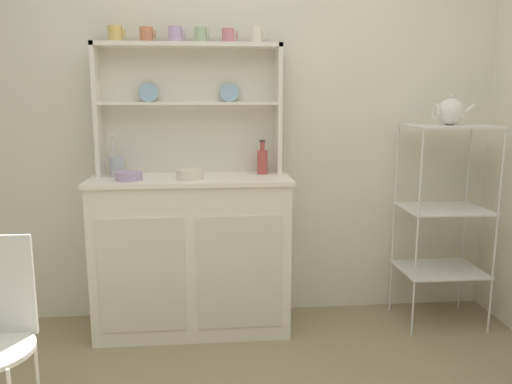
{
  "coord_description": "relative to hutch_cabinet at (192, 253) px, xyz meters",
  "views": [
    {
      "loc": [
        -0.17,
        -1.51,
        1.36
      ],
      "look_at": [
        0.07,
        1.12,
        0.87
      ],
      "focal_mm": 35.86,
      "sensor_mm": 36.0,
      "label": 1
    }
  ],
  "objects": [
    {
      "name": "hutch_shelf_unit",
      "position": [
        -0.0,
        0.17,
        0.88
      ],
      "size": [
        1.06,
        0.18,
        0.75
      ],
      "color": "silver",
      "rests_on": "hutch_cabinet"
    },
    {
      "name": "bowl_floral_medium",
      "position": [
        -0.0,
        -0.07,
        0.47
      ],
      "size": [
        0.15,
        0.15,
        0.05
      ],
      "primitive_type": "cylinder",
      "color": "silver",
      "rests_on": "hutch_cabinet"
    },
    {
      "name": "cup_gold_0",
      "position": [
        -0.4,
        0.12,
        1.23
      ],
      "size": [
        0.09,
        0.08,
        0.09
      ],
      "color": "#DBB760",
      "rests_on": "hutch_shelf_unit"
    },
    {
      "name": "cup_rose_4",
      "position": [
        0.23,
        0.12,
        1.23
      ],
      "size": [
        0.09,
        0.07,
        0.08
      ],
      "color": "#D17A84",
      "rests_on": "hutch_shelf_unit"
    },
    {
      "name": "porcelain_teapot",
      "position": [
        1.49,
        -0.04,
        0.81
      ],
      "size": [
        0.24,
        0.15,
        0.17
      ],
      "color": "white",
      "rests_on": "bakers_rack"
    },
    {
      "name": "cup_sage_3",
      "position": [
        0.07,
        0.12,
        1.23
      ],
      "size": [
        0.08,
        0.07,
        0.08
      ],
      "color": "#9EB78E",
      "rests_on": "hutch_shelf_unit"
    },
    {
      "name": "cup_terracotta_1",
      "position": [
        -0.23,
        0.12,
        1.23
      ],
      "size": [
        0.09,
        0.07,
        0.08
      ],
      "color": "#C67556",
      "rests_on": "hutch_shelf_unit"
    },
    {
      "name": "wall_back",
      "position": [
        0.28,
        0.26,
        0.78
      ],
      "size": [
        3.84,
        0.05,
        2.5
      ],
      "primitive_type": "cube",
      "color": "silver",
      "rests_on": "ground"
    },
    {
      "name": "utensil_jar",
      "position": [
        -0.42,
        0.08,
        0.5
      ],
      "size": [
        0.08,
        0.08,
        0.24
      ],
      "color": "#B2B7C6",
      "rests_on": "hutch_cabinet"
    },
    {
      "name": "cup_lilac_2",
      "position": [
        -0.07,
        0.12,
        1.23
      ],
      "size": [
        0.09,
        0.08,
        0.09
      ],
      "color": "#B79ECC",
      "rests_on": "hutch_shelf_unit"
    },
    {
      "name": "bowl_mixing_large",
      "position": [
        -0.33,
        -0.07,
        0.47
      ],
      "size": [
        0.15,
        0.15,
        0.05
      ],
      "primitive_type": "cylinder",
      "color": "#B79ECC",
      "rests_on": "hutch_cabinet"
    },
    {
      "name": "bakers_rack",
      "position": [
        1.49,
        -0.04,
        0.29
      ],
      "size": [
        0.48,
        0.38,
        1.2
      ],
      "color": "silver",
      "rests_on": "ground"
    },
    {
      "name": "jam_bottle",
      "position": [
        0.42,
        0.09,
        0.52
      ],
      "size": [
        0.06,
        0.06,
        0.2
      ],
      "color": "#B74C47",
      "rests_on": "hutch_cabinet"
    },
    {
      "name": "hutch_cabinet",
      "position": [
        0.0,
        0.0,
        0.0
      ],
      "size": [
        1.13,
        0.45,
        0.91
      ],
      "color": "white",
      "rests_on": "ground"
    },
    {
      "name": "cup_cream_5",
      "position": [
        0.39,
        0.12,
        1.24
      ],
      "size": [
        0.08,
        0.06,
        0.09
      ],
      "color": "silver",
      "rests_on": "hutch_shelf_unit"
    }
  ]
}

